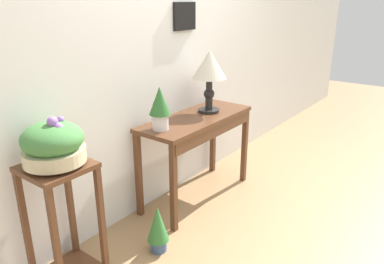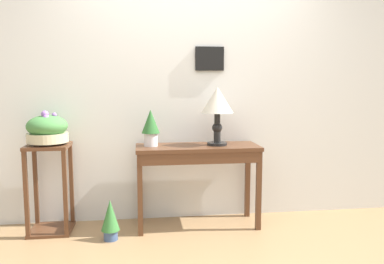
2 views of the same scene
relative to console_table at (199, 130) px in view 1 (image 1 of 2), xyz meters
The scene contains 8 objects.
ground_plane 1.25m from the console_table, 91.75° to the right, with size 12.00×12.00×0.01m, color #9E7A51.
back_wall_with_art 0.81m from the console_table, 95.54° to the left, with size 9.00×0.13×2.80m.
console_table is the anchor object (origin of this frame).
table_lamp 0.53m from the console_table, ahead, with size 0.30×0.30×0.54m.
potted_plant_on_console 0.53m from the console_table, behind, with size 0.17×0.17×0.34m.
pedestal_stand_left 1.37m from the console_table, behind, with size 0.37×0.37×0.81m.
planter_bowl_wide 1.37m from the console_table, behind, with size 0.36×0.36×0.30m.
potted_plant_floor 0.95m from the console_table, 164.05° to the right, with size 0.16×0.16×0.36m.
Camera 1 is at (-2.40, -0.72, 1.72)m, focal length 34.59 mm.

